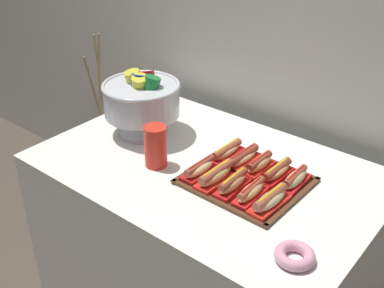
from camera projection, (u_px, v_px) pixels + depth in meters
back_wall at (294, 4)px, 1.96m from camera, size 6.00×0.10×2.60m
buffet_table at (206, 242)px, 2.02m from camera, size 1.30×0.85×0.79m
floor_vase at (101, 178)px, 2.74m from camera, size 0.51×0.51×1.09m
serving_tray at (246, 181)px, 1.73m from camera, size 0.41×0.37×0.01m
hot_dog_0 at (200, 169)px, 1.75m from camera, size 0.07×0.16×0.06m
hot_dog_1 at (216, 176)px, 1.70m from camera, size 0.07×0.18×0.07m
hot_dog_2 at (233, 183)px, 1.66m from camera, size 0.06×0.16×0.06m
hot_dog_3 at (251, 192)px, 1.62m from camera, size 0.06×0.16×0.06m
hot_dog_4 at (270, 201)px, 1.58m from camera, size 0.08×0.18×0.06m
hot_dog_5 at (227, 152)px, 1.86m from camera, size 0.06×0.17×0.06m
hot_dog_6 at (242, 158)px, 1.82m from camera, size 0.07×0.18×0.06m
hot_dog_7 at (259, 164)px, 1.77m from camera, size 0.06×0.15×0.06m
hot_dog_8 at (277, 172)px, 1.73m from camera, size 0.07×0.16×0.06m
hot_dog_9 at (295, 180)px, 1.69m from camera, size 0.06×0.16×0.06m
punch_bowl at (142, 99)px, 1.99m from camera, size 0.33×0.33×0.28m
cup_stack at (156, 146)px, 1.80m from camera, size 0.09×0.09×0.16m
donut at (295, 256)px, 1.38m from camera, size 0.12×0.12×0.03m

